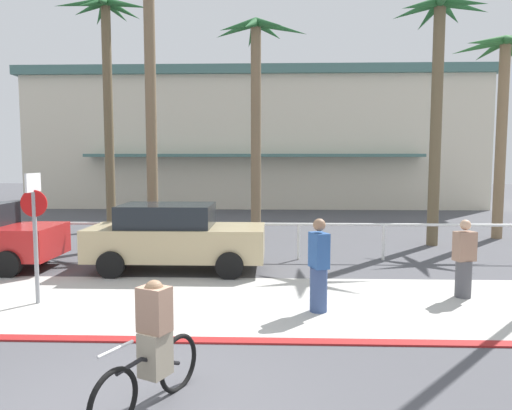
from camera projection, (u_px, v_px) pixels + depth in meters
ground_plane at (220, 249)px, 15.44m from camera, size 80.00×80.00×0.00m
sidewalk_strip at (189, 303)px, 9.67m from camera, size 44.00×4.00×0.02m
curb_paint at (167, 340)px, 7.68m from camera, size 44.00×0.24×0.03m
building_backdrop at (256, 141)px, 31.53m from camera, size 26.60×10.56×7.92m
rail_fence at (215, 230)px, 13.87m from camera, size 19.03×0.08×1.04m
stop_sign_bike_lane at (35, 219)px, 9.46m from camera, size 0.52×0.56×2.56m
palm_tree_2 at (106, 55)px, 18.95m from camera, size 3.49×3.73×8.96m
palm_tree_3 at (148, 12)px, 15.77m from camera, size 3.11×3.40×10.07m
palm_tree_4 at (256, 77)px, 17.29m from camera, size 3.39×2.97×7.72m
palm_tree_5 at (439, 64)px, 15.59m from camera, size 3.00×3.20×7.91m
palm_tree_6 at (503, 86)px, 17.03m from camera, size 3.50×3.43×7.06m
car_tan_2 at (175, 237)px, 12.43m from camera, size 4.40×2.02×1.69m
cyclist_black_0 at (152, 348)px, 5.59m from camera, size 0.86×1.66×1.50m
pedestrian_0 at (319, 269)px, 9.03m from camera, size 0.41×0.47×1.75m
pedestrian_1 at (464, 262)px, 9.97m from camera, size 0.46×0.40×1.61m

